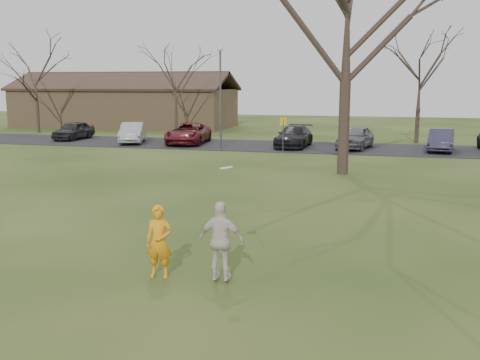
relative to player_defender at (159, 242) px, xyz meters
name	(u,v)px	position (x,y,z in m)	size (l,w,h in m)	color
ground	(192,284)	(0.80, -0.25, -0.78)	(120.00, 120.00, 0.00)	#1E380F
parking_strip	(322,147)	(0.80, 24.75, -0.76)	(62.00, 6.50, 0.04)	black
player_defender	(159,242)	(0.00, 0.00, 0.00)	(0.57, 0.37, 1.56)	orange
car_0	(74,130)	(-17.19, 25.20, -0.09)	(1.55, 3.85, 1.31)	#262528
car_1	(133,133)	(-12.06, 24.19, -0.05)	(1.46, 4.19, 1.38)	#A4A5AA
car_2	(188,133)	(-8.16, 24.57, -0.04)	(2.33, 5.04, 1.40)	maroon
car_3	(294,136)	(-0.96, 24.48, -0.07)	(1.88, 4.63, 1.34)	black
car_4	(355,137)	(2.88, 24.62, -0.03)	(1.69, 4.20, 1.43)	slate
car_5	(441,140)	(7.95, 24.52, -0.08)	(1.39, 4.00, 1.32)	#313048
catching_play	(221,241)	(1.37, 0.02, 0.12)	(0.97, 0.54, 2.36)	beige
building	(125,106)	(-19.20, 37.75, 1.15)	(20.60, 8.50, 5.14)	#8C6D4C
lamp_post	(220,85)	(-5.20, 22.25, 3.19)	(0.34, 0.34, 6.27)	#47474C
sign_yellow	(283,128)	(-1.20, 21.75, 0.67)	(0.35, 0.35, 2.08)	#47474C
big_tree	(348,15)	(2.80, 14.75, 6.22)	(9.00, 9.00, 14.00)	#352821
small_tree_row	(395,86)	(5.19, 29.80, 3.11)	(55.00, 5.90, 8.50)	#352821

